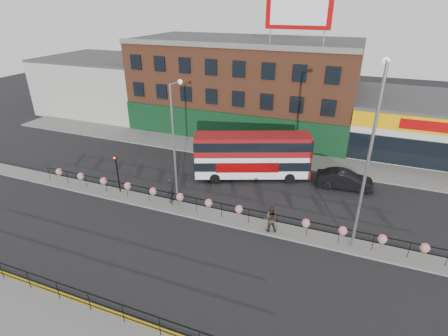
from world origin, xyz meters
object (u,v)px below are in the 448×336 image
(lamp_column_west, at_px, (175,137))
(pedestrian_a, at_px, (171,190))
(lamp_column_east, at_px, (371,146))
(double_decker_bus, at_px, (253,152))
(pedestrian_b, at_px, (270,219))
(car, at_px, (344,180))

(lamp_column_west, bearing_deg, pedestrian_a, 165.34)
(pedestrian_a, height_order, lamp_column_east, lamp_column_east)
(double_decker_bus, xyz_separation_m, pedestrian_b, (3.54, -7.34, -1.35))
(car, xyz_separation_m, lamp_column_west, (-11.33, -7.62, 4.84))
(car, bearing_deg, pedestrian_a, 116.48)
(car, height_order, lamp_column_east, lamp_column_east)
(double_decker_bus, relative_size, lamp_column_east, 0.89)
(pedestrian_a, distance_m, pedestrian_b, 8.00)
(lamp_column_west, xyz_separation_m, lamp_column_east, (12.42, -0.15, 1.22))
(double_decker_bus, relative_size, lamp_column_west, 1.09)
(double_decker_bus, height_order, pedestrian_a, double_decker_bus)
(double_decker_bus, distance_m, lamp_column_east, 11.91)
(car, distance_m, lamp_column_west, 14.49)
(car, distance_m, lamp_column_east, 9.91)
(double_decker_bus, height_order, lamp_column_east, lamp_column_east)
(car, height_order, pedestrian_b, pedestrian_b)
(pedestrian_b, height_order, lamp_column_east, lamp_column_east)
(pedestrian_a, bearing_deg, lamp_column_east, -106.56)
(lamp_column_east, bearing_deg, pedestrian_a, 178.49)
(pedestrian_b, bearing_deg, lamp_column_east, 164.52)
(car, bearing_deg, lamp_column_east, -177.11)
(double_decker_bus, height_order, lamp_column_west, lamp_column_west)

